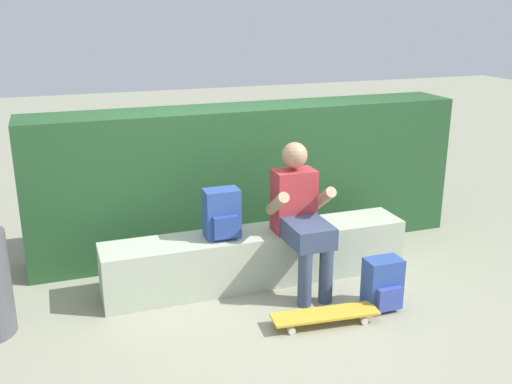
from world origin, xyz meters
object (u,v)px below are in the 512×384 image
Objects in this scene: person_skater at (301,213)px; backpack_on_bench at (222,214)px; backpack_on_ground at (383,284)px; skateboard_near_person at (325,315)px; bench_main at (258,257)px.

person_skater is 3.00× the size of backpack_on_bench.
backpack_on_ground is (1.07, -0.74, -0.45)m from backpack_on_bench.
person_skater reaches higher than skateboard_near_person.
bench_main is 6.45× the size of backpack_on_ground.
bench_main is 2.15× the size of person_skater.
skateboard_near_person is 2.04× the size of backpack_on_ground.
skateboard_near_person is 0.55m from backpack_on_ground.
person_skater reaches higher than backpack_on_bench.
bench_main is 3.17× the size of skateboard_near_person.
bench_main is 6.45× the size of backpack_on_bench.
backpack_on_ground is at bearing -49.16° from person_skater.
person_skater is 0.63m from backpack_on_bench.
skateboard_near_person is at bearing -56.84° from backpack_on_bench.
person_skater reaches higher than bench_main.
backpack_on_bench reaches higher than bench_main.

